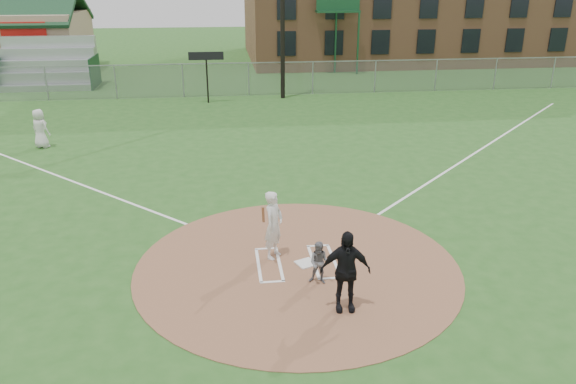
{
  "coord_description": "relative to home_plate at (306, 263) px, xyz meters",
  "views": [
    {
      "loc": [
        -1.8,
        -12.77,
        7.12
      ],
      "look_at": [
        0.0,
        2.0,
        1.3
      ],
      "focal_mm": 35.0,
      "sensor_mm": 36.0,
      "label": 1
    }
  ],
  "objects": [
    {
      "name": "umpire",
      "position": [
        0.54,
        -2.17,
        0.95
      ],
      "size": [
        1.16,
        0.56,
        1.92
      ],
      "primitive_type": "imported",
      "rotation": [
        0.0,
        0.0,
        -0.08
      ],
      "color": "black",
      "rests_on": "dirt_circle"
    },
    {
      "name": "catcher",
      "position": [
        0.18,
        -0.98,
        0.53
      ],
      "size": [
        0.64,
        0.57,
        1.09
      ],
      "primitive_type": "imported",
      "rotation": [
        0.0,
        0.0,
        -0.34
      ],
      "color": "slate",
      "rests_on": "dirt_circle"
    },
    {
      "name": "foul_line_third",
      "position": [
        -9.24,
        8.93,
        -0.03
      ],
      "size": [
        17.04,
        17.04,
        0.01
      ],
      "primitive_type": "cube",
      "rotation": [
        0.0,
        0.0,
        0.79
      ],
      "color": "white",
      "rests_on": "ground"
    },
    {
      "name": "outfield_fence",
      "position": [
        -0.24,
        21.93,
        0.98
      ],
      "size": [
        56.08,
        0.08,
        2.03
      ],
      "color": "slate",
      "rests_on": "ground"
    },
    {
      "name": "ondeck_player",
      "position": [
        -9.83,
        11.86,
        0.81
      ],
      "size": [
        0.98,
        0.86,
        1.69
      ],
      "primitive_type": "imported",
      "rotation": [
        0.0,
        0.0,
        2.65
      ],
      "color": "silver",
      "rests_on": "ground"
    },
    {
      "name": "foul_line_first",
      "position": [
        8.76,
        8.93,
        -0.03
      ],
      "size": [
        17.04,
        17.04,
        0.01
      ],
      "primitive_type": "cube",
      "rotation": [
        0.0,
        0.0,
        -0.79
      ],
      "color": "white",
      "rests_on": "ground"
    },
    {
      "name": "batters_boxes",
      "position": [
        -0.24,
        0.08,
        -0.01
      ],
      "size": [
        2.08,
        1.88,
        0.01
      ],
      "color": "white",
      "rests_on": "dirt_circle"
    },
    {
      "name": "home_plate",
      "position": [
        0.0,
        0.0,
        0.0
      ],
      "size": [
        0.61,
        0.61,
        0.03
      ],
      "primitive_type": "cube",
      "rotation": [
        0.0,
        0.0,
        0.39
      ],
      "color": "silver",
      "rests_on": "dirt_circle"
    },
    {
      "name": "clubhouse",
      "position": [
        -18.23,
        32.93,
        2.35
      ],
      "size": [
        12.2,
        8.71,
        6.23
      ],
      "color": "tan",
      "rests_on": "ground"
    },
    {
      "name": "ground",
      "position": [
        -0.24,
        -0.07,
        -0.04
      ],
      "size": [
        140.0,
        140.0,
        0.0
      ],
      "primitive_type": "plane",
      "color": "#25541C",
      "rests_on": "ground"
    },
    {
      "name": "batter_at_plate",
      "position": [
        -0.79,
        0.51,
        0.92
      ],
      "size": [
        0.74,
        1.11,
        1.86
      ],
      "color": "silver",
      "rests_on": "dirt_circle"
    },
    {
      "name": "scoreboard_sign",
      "position": [
        -2.74,
        20.13,
        2.35
      ],
      "size": [
        2.0,
        0.1,
        2.93
      ],
      "color": "black",
      "rests_on": "ground"
    },
    {
      "name": "dirt_circle",
      "position": [
        -0.24,
        -0.07,
        -0.03
      ],
      "size": [
        8.4,
        8.4,
        0.02
      ],
      "primitive_type": "cylinder",
      "color": "#8E5F43",
      "rests_on": "ground"
    },
    {
      "name": "bleachers",
      "position": [
        -13.24,
        26.13,
        1.55
      ],
      "size": [
        6.08,
        3.2,
        3.2
      ],
      "color": "#B7BABF",
      "rests_on": "ground"
    }
  ]
}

